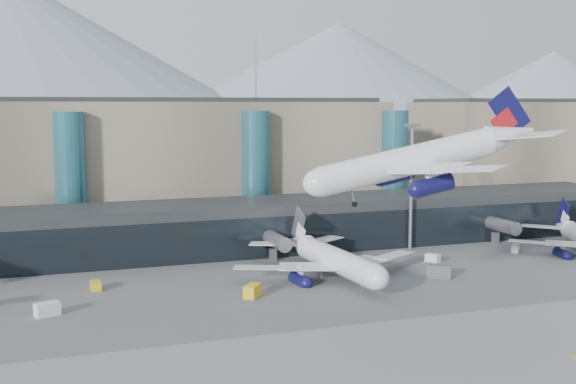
% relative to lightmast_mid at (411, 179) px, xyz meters
% --- Properties ---
extents(ground, '(900.00, 900.00, 0.00)m').
position_rel_lightmast_mid_xyz_m(ground, '(-30.00, -48.00, -14.42)').
color(ground, '#515154').
rests_on(ground, ground).
extents(runway_strip, '(400.00, 40.00, 0.04)m').
position_rel_lightmast_mid_xyz_m(runway_strip, '(-30.00, -63.00, -14.40)').
color(runway_strip, slate).
rests_on(runway_strip, ground).
extents(runway_markings, '(128.00, 1.00, 0.02)m').
position_rel_lightmast_mid_xyz_m(runway_markings, '(-30.00, -63.00, -14.37)').
color(runway_markings, gold).
rests_on(runway_markings, ground).
extents(concourse, '(170.00, 27.00, 10.00)m').
position_rel_lightmast_mid_xyz_m(concourse, '(-30.02, 9.73, -9.45)').
color(concourse, black).
rests_on(concourse, ground).
extents(terminal_main, '(130.00, 30.00, 31.00)m').
position_rel_lightmast_mid_xyz_m(terminal_main, '(-55.00, 42.00, 1.03)').
color(terminal_main, gray).
rests_on(terminal_main, ground).
extents(terminal_east, '(70.00, 30.00, 31.00)m').
position_rel_lightmast_mid_xyz_m(terminal_east, '(65.00, 42.00, 1.03)').
color(terminal_east, gray).
rests_on(terminal_east, ground).
extents(teal_towers, '(116.40, 19.40, 46.00)m').
position_rel_lightmast_mid_xyz_m(teal_towers, '(-44.99, 26.01, -0.41)').
color(teal_towers, '#296373').
rests_on(teal_towers, ground).
extents(mountain_ridge, '(910.00, 400.00, 110.00)m').
position_rel_lightmast_mid_xyz_m(mountain_ridge, '(-14.03, 332.00, 31.33)').
color(mountain_ridge, gray).
rests_on(mountain_ridge, ground).
extents(lightmast_mid, '(3.00, 1.20, 25.60)m').
position_rel_lightmast_mid_xyz_m(lightmast_mid, '(0.00, 0.00, 0.00)').
color(lightmast_mid, slate).
rests_on(lightmast_mid, ground).
extents(hero_jet, '(31.96, 32.07, 10.40)m').
position_rel_lightmast_mid_xyz_m(hero_jet, '(-25.91, -50.45, 9.45)').
color(hero_jet, silver).
rests_on(hero_jet, ground).
extents(jet_parked_mid, '(36.29, 35.52, 11.70)m').
position_rel_lightmast_mid_xyz_m(jet_parked_mid, '(-24.85, -15.53, -9.99)').
color(jet_parked_mid, silver).
rests_on(jet_parked_mid, ground).
extents(veh_a, '(3.75, 2.87, 1.87)m').
position_rel_lightmast_mid_xyz_m(veh_a, '(-71.31, -24.56, -13.49)').
color(veh_a, silver).
rests_on(veh_a, ground).
extents(veh_b, '(1.59, 2.56, 1.47)m').
position_rel_lightmast_mid_xyz_m(veh_b, '(-63.69, -12.45, -13.68)').
color(veh_b, gold).
rests_on(veh_b, ground).
extents(veh_c, '(4.59, 4.05, 2.26)m').
position_rel_lightmast_mid_xyz_m(veh_c, '(-7.71, -23.66, -13.29)').
color(veh_c, '#4A4A4F').
rests_on(veh_c, ground).
extents(veh_d, '(2.74, 2.79, 1.46)m').
position_rel_lightmast_mid_xyz_m(veh_d, '(18.19, -10.17, -13.69)').
color(veh_d, silver).
rests_on(veh_d, ground).
extents(veh_g, '(2.56, 3.04, 1.53)m').
position_rel_lightmast_mid_xyz_m(veh_g, '(-2.21, -12.56, -13.65)').
color(veh_g, silver).
rests_on(veh_g, ground).
extents(veh_h, '(3.56, 3.85, 1.91)m').
position_rel_lightmast_mid_xyz_m(veh_h, '(-41.31, -24.77, -13.46)').
color(veh_h, gold).
rests_on(veh_h, ground).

